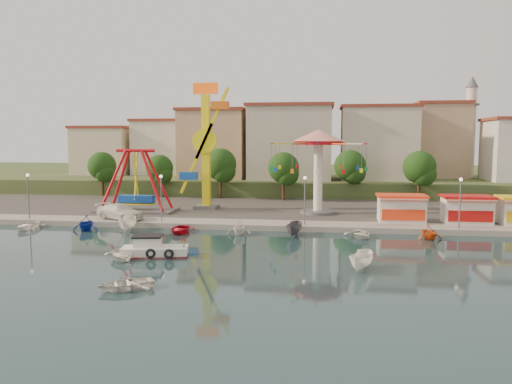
% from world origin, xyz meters
% --- Properties ---
extents(ground, '(200.00, 200.00, 0.00)m').
position_xyz_m(ground, '(0.00, 0.00, 0.00)').
color(ground, '#122C33').
rests_on(ground, ground).
extents(quay_deck, '(200.00, 100.00, 0.60)m').
position_xyz_m(quay_deck, '(0.00, 62.00, 0.30)').
color(quay_deck, '#9E998E').
rests_on(quay_deck, ground).
extents(asphalt_pad, '(90.00, 28.00, 0.01)m').
position_xyz_m(asphalt_pad, '(0.00, 30.00, 0.60)').
color(asphalt_pad, '#4C4944').
rests_on(asphalt_pad, quay_deck).
extents(hill_terrace, '(200.00, 60.00, 3.00)m').
position_xyz_m(hill_terrace, '(0.00, 67.00, 1.50)').
color(hill_terrace, '#384C26').
rests_on(hill_terrace, ground).
extents(pirate_ship_ride, '(10.00, 5.00, 8.00)m').
position_xyz_m(pirate_ship_ride, '(-13.72, 20.23, 4.39)').
color(pirate_ship_ride, '#59595E').
rests_on(pirate_ship_ride, quay_deck).
extents(kamikaze_tower, '(4.94, 3.10, 16.50)m').
position_xyz_m(kamikaze_tower, '(-5.16, 23.54, 8.56)').
color(kamikaze_tower, '#59595E').
rests_on(kamikaze_tower, quay_deck).
extents(wave_swinger, '(11.60, 11.60, 10.40)m').
position_xyz_m(wave_swinger, '(9.30, 21.53, 8.20)').
color(wave_swinger, '#59595E').
rests_on(wave_swinger, quay_deck).
extents(booth_left, '(5.40, 3.78, 3.08)m').
position_xyz_m(booth_left, '(18.66, 16.49, 2.16)').
color(booth_left, white).
rests_on(booth_left, quay_deck).
extents(booth_mid, '(5.40, 3.78, 3.08)m').
position_xyz_m(booth_mid, '(25.65, 16.49, 2.16)').
color(booth_mid, white).
rests_on(booth_mid, quay_deck).
extents(lamp_post_0, '(0.14, 0.14, 5.00)m').
position_xyz_m(lamp_post_0, '(-24.00, 13.00, 3.10)').
color(lamp_post_0, '#59595E').
rests_on(lamp_post_0, quay_deck).
extents(lamp_post_1, '(0.14, 0.14, 5.00)m').
position_xyz_m(lamp_post_1, '(-8.00, 13.00, 3.10)').
color(lamp_post_1, '#59595E').
rests_on(lamp_post_1, quay_deck).
extents(lamp_post_2, '(0.14, 0.14, 5.00)m').
position_xyz_m(lamp_post_2, '(8.00, 13.00, 3.10)').
color(lamp_post_2, '#59595E').
rests_on(lamp_post_2, quay_deck).
extents(lamp_post_3, '(0.14, 0.14, 5.00)m').
position_xyz_m(lamp_post_3, '(24.00, 13.00, 3.10)').
color(lamp_post_3, '#59595E').
rests_on(lamp_post_3, quay_deck).
extents(tree_0, '(4.60, 4.60, 7.19)m').
position_xyz_m(tree_0, '(-26.00, 36.98, 5.47)').
color(tree_0, '#382314').
rests_on(tree_0, quay_deck).
extents(tree_1, '(4.35, 4.35, 6.80)m').
position_xyz_m(tree_1, '(-16.00, 36.24, 5.20)').
color(tree_1, '#382314').
rests_on(tree_1, quay_deck).
extents(tree_2, '(5.02, 5.02, 7.85)m').
position_xyz_m(tree_2, '(-6.00, 35.81, 5.92)').
color(tree_2, '#382314').
rests_on(tree_2, quay_deck).
extents(tree_3, '(4.68, 4.68, 7.32)m').
position_xyz_m(tree_3, '(4.00, 34.36, 5.55)').
color(tree_3, '#382314').
rests_on(tree_3, quay_deck).
extents(tree_4, '(4.86, 4.86, 7.60)m').
position_xyz_m(tree_4, '(14.00, 37.35, 5.75)').
color(tree_4, '#382314').
rests_on(tree_4, quay_deck).
extents(tree_5, '(4.83, 4.83, 7.54)m').
position_xyz_m(tree_5, '(24.00, 35.54, 5.71)').
color(tree_5, '#382314').
rests_on(tree_5, quay_deck).
extents(building_0, '(9.26, 9.53, 11.87)m').
position_xyz_m(building_0, '(-33.37, 46.06, 8.93)').
color(building_0, beige).
rests_on(building_0, hill_terrace).
extents(building_1, '(12.33, 9.01, 8.63)m').
position_xyz_m(building_1, '(-21.33, 51.38, 7.32)').
color(building_1, silver).
rests_on(building_1, hill_terrace).
extents(building_2, '(11.95, 9.28, 11.23)m').
position_xyz_m(building_2, '(-8.19, 51.96, 8.62)').
color(building_2, tan).
rests_on(building_2, hill_terrace).
extents(building_3, '(12.59, 10.50, 9.20)m').
position_xyz_m(building_3, '(5.60, 48.80, 7.60)').
color(building_3, beige).
rests_on(building_3, hill_terrace).
extents(building_4, '(10.75, 9.23, 9.24)m').
position_xyz_m(building_4, '(19.07, 52.20, 7.62)').
color(building_4, beige).
rests_on(building_4, hill_terrace).
extents(building_5, '(12.77, 10.96, 11.21)m').
position_xyz_m(building_5, '(32.37, 50.33, 8.61)').
color(building_5, tan).
rests_on(building_5, hill_terrace).
extents(minaret, '(2.80, 2.80, 18.00)m').
position_xyz_m(minaret, '(36.00, 54.00, 12.55)').
color(minaret, silver).
rests_on(minaret, hill_terrace).
extents(cabin_motorboat, '(5.76, 3.09, 1.92)m').
position_xyz_m(cabin_motorboat, '(-4.17, -0.78, 0.51)').
color(cabin_motorboat, white).
rests_on(cabin_motorboat, ground).
extents(rowboat_a, '(4.16, 4.73, 0.81)m').
position_xyz_m(rowboat_a, '(-6.45, -2.04, 0.41)').
color(rowboat_a, white).
rests_on(rowboat_a, ground).
extents(rowboat_b, '(4.50, 4.22, 0.76)m').
position_xyz_m(rowboat_b, '(-2.85, -9.98, 0.38)').
color(rowboat_b, white).
rests_on(rowboat_b, ground).
extents(skiff, '(2.59, 3.99, 1.44)m').
position_xyz_m(skiff, '(12.87, -3.08, 0.72)').
color(skiff, white).
rests_on(skiff, ground).
extents(van, '(6.56, 4.74, 1.76)m').
position_xyz_m(van, '(-13.33, 14.00, 1.48)').
color(van, silver).
rests_on(van, quay_deck).
extents(moored_boat_0, '(3.38, 4.39, 0.84)m').
position_xyz_m(moored_boat_0, '(-22.27, 9.80, 0.42)').
color(moored_boat_0, white).
rests_on(moored_boat_0, ground).
extents(moored_boat_1, '(2.99, 3.38, 1.67)m').
position_xyz_m(moored_boat_1, '(-15.45, 9.80, 0.84)').
color(moored_boat_1, '#122EA5').
rests_on(moored_boat_1, ground).
extents(moored_boat_2, '(2.21, 4.40, 1.62)m').
position_xyz_m(moored_boat_2, '(-10.70, 9.80, 0.81)').
color(moored_boat_2, white).
rests_on(moored_boat_2, ground).
extents(moored_boat_3, '(2.86, 3.94, 0.80)m').
position_xyz_m(moored_boat_3, '(-4.98, 9.80, 0.40)').
color(moored_boat_3, '#B60E21').
rests_on(moored_boat_3, ground).
extents(moored_boat_4, '(2.63, 3.03, 1.58)m').
position_xyz_m(moored_boat_4, '(1.38, 9.80, 0.79)').
color(moored_boat_4, white).
rests_on(moored_boat_4, ground).
extents(moored_boat_5, '(1.93, 3.91, 1.45)m').
position_xyz_m(moored_boat_5, '(7.07, 9.80, 0.72)').
color(moored_boat_5, '#525156').
rests_on(moored_boat_5, ground).
extents(moored_boat_6, '(3.58, 4.29, 0.77)m').
position_xyz_m(moored_boat_6, '(13.71, 9.80, 0.38)').
color(moored_boat_6, silver).
rests_on(moored_boat_6, ground).
extents(moored_boat_7, '(3.15, 3.40, 1.47)m').
position_xyz_m(moored_boat_7, '(20.36, 9.80, 0.74)').
color(moored_boat_7, '#CD4912').
rests_on(moored_boat_7, ground).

